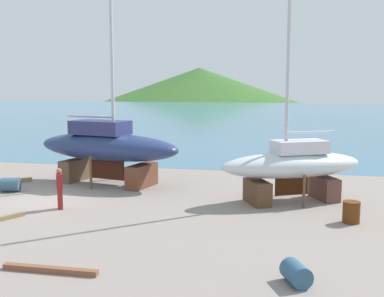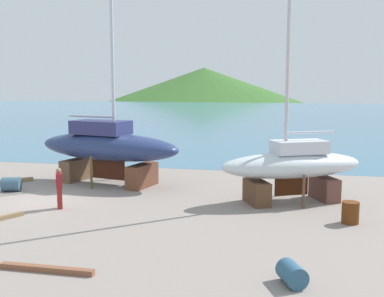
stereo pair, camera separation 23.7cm
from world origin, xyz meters
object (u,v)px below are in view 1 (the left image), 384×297
barrel_tipped_right (351,212)px  barrel_blue_faded (10,185)px  sailboat_mid_port (293,165)px  barrel_tipped_center (296,273)px  sailboat_far_slipway (107,147)px  worker (60,188)px

barrel_tipped_right → barrel_blue_faded: size_ratio=0.96×
barrel_blue_faded → sailboat_mid_port: bearing=3.7°
sailboat_mid_port → barrel_tipped_center: (0.09, -8.76, -1.32)m
barrel_tipped_center → barrel_tipped_right: bearing=70.9°
barrel_tipped_right → sailboat_far_slipway: bearing=157.7°
worker → barrel_tipped_right: 11.50m
sailboat_mid_port → barrel_blue_faded: 13.25m
sailboat_far_slipway → barrel_tipped_right: 12.52m
worker → barrel_blue_faded: (-3.82, 2.38, -0.54)m
sailboat_far_slipway → barrel_blue_faded: bearing=-131.5°
sailboat_far_slipway → sailboat_mid_port: 9.54m
sailboat_mid_port → worker: (-9.34, -3.24, -0.72)m
barrel_tipped_right → barrel_blue_faded: 15.43m
worker → barrel_tipped_center: bearing=119.8°
sailboat_mid_port → barrel_tipped_right: sailboat_mid_port is taller
sailboat_far_slipway → barrel_blue_faded: (-3.81, -2.75, -1.59)m
worker → barrel_tipped_center: 10.94m
sailboat_far_slipway → sailboat_mid_port: bearing=1.3°
sailboat_far_slipway → barrel_tipped_center: sailboat_far_slipway is taller
sailboat_far_slipway → barrel_tipped_center: (9.44, -10.65, -1.64)m
sailboat_far_slipway → worker: 5.23m
barrel_tipped_right → barrel_blue_faded: (-15.30, 1.97, -0.06)m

